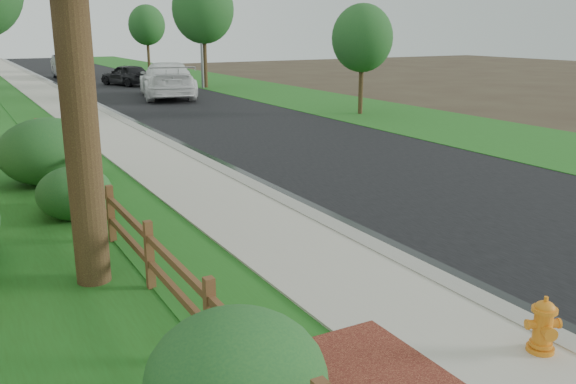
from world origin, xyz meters
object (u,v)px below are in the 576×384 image
ranch_fence (96,196)px  white_suv (167,80)px  dark_car_mid (127,75)px  streetlight (198,10)px  fire_hydrant (543,327)px

ranch_fence → white_suv: 23.05m
dark_car_mid → streetlight: bearing=108.5°
white_suv → dark_car_mid: (-0.04, 8.58, -0.28)m
dark_car_mid → white_suv: bearing=69.2°
white_suv → streetlight: (3.61, 4.17, 3.88)m
dark_car_mid → streetlight: 7.07m
dark_car_mid → streetlight: (3.64, -4.41, 4.16)m
ranch_fence → dark_car_mid: bearing=74.2°
white_suv → dark_car_mid: white_suv is taller
ranch_fence → white_suv: (8.53, 21.41, 0.39)m
ranch_fence → dark_car_mid: dark_car_mid is taller
fire_hydrant → white_suv: bearing=80.2°
white_suv → streetlight: bearing=-118.1°
fire_hydrant → streetlight: size_ratio=0.08×
fire_hydrant → streetlight: 34.78m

